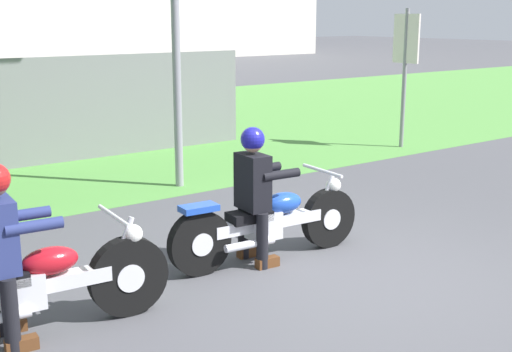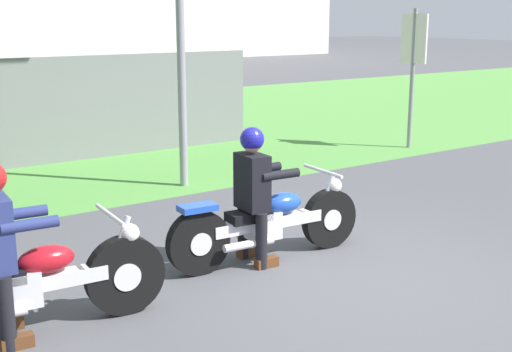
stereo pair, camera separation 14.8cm
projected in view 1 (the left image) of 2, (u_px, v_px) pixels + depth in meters
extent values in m
plane|color=#4C4C51|center=(352.00, 283.00, 6.39)|extent=(120.00, 120.00, 0.00)
cube|color=#549342|center=(18.00, 138.00, 13.95)|extent=(60.00, 12.00, 0.01)
cylinder|color=black|center=(328.00, 218.00, 7.33)|extent=(0.65, 0.17, 0.64)
cylinder|color=silver|center=(328.00, 218.00, 7.33)|extent=(0.24, 0.16, 0.22)
cylinder|color=black|center=(199.00, 243.00, 6.52)|extent=(0.65, 0.17, 0.64)
cylinder|color=silver|center=(199.00, 243.00, 6.52)|extent=(0.24, 0.16, 0.22)
cube|color=silver|center=(268.00, 222.00, 6.90)|extent=(1.26, 0.25, 0.12)
cube|color=silver|center=(264.00, 225.00, 6.88)|extent=(0.34, 0.27, 0.28)
ellipsoid|color=#1E47B2|center=(282.00, 203.00, 6.95)|extent=(0.46, 0.28, 0.22)
cube|color=black|center=(249.00, 216.00, 6.77)|extent=(0.46, 0.28, 0.10)
cube|color=#1E47B2|center=(199.00, 208.00, 6.44)|extent=(0.38, 0.23, 0.06)
cylinder|color=silver|center=(325.00, 196.00, 7.24)|extent=(0.26, 0.07, 0.53)
cylinder|color=silver|center=(322.00, 171.00, 7.15)|extent=(0.09, 0.66, 0.04)
sphere|color=white|center=(334.00, 185.00, 7.27)|extent=(0.16, 0.16, 0.16)
cylinder|color=silver|center=(250.00, 244.00, 6.66)|extent=(0.55, 0.13, 0.08)
cylinder|color=black|center=(244.00, 231.00, 6.99)|extent=(0.12, 0.12, 0.57)
cube|color=#593319|center=(249.00, 252.00, 7.07)|extent=(0.25, 0.12, 0.10)
cylinder|color=black|center=(262.00, 241.00, 6.69)|extent=(0.12, 0.12, 0.57)
cube|color=#593319|center=(267.00, 262.00, 6.77)|extent=(0.25, 0.12, 0.10)
cube|color=black|center=(253.00, 182.00, 6.71)|extent=(0.25, 0.40, 0.56)
cylinder|color=black|center=(262.00, 168.00, 6.94)|extent=(0.43, 0.13, 0.09)
cylinder|color=black|center=(281.00, 175.00, 6.66)|extent=(0.43, 0.13, 0.09)
sphere|color=#D8A884|center=(253.00, 142.00, 6.61)|extent=(0.20, 0.20, 0.20)
sphere|color=navy|center=(253.00, 139.00, 6.61)|extent=(0.24, 0.24, 0.24)
cylinder|color=black|center=(128.00, 276.00, 5.64)|extent=(0.69, 0.18, 0.68)
cylinder|color=silver|center=(128.00, 276.00, 5.64)|extent=(0.25, 0.16, 0.24)
cube|color=silver|center=(28.00, 287.00, 5.20)|extent=(1.30, 0.25, 0.12)
cube|color=silver|center=(22.00, 291.00, 5.18)|extent=(0.34, 0.27, 0.28)
ellipsoid|color=#B2141E|center=(50.00, 261.00, 5.25)|extent=(0.46, 0.28, 0.22)
cylinder|color=silver|center=(121.00, 249.00, 5.55)|extent=(0.26, 0.07, 0.53)
cylinder|color=silver|center=(114.00, 216.00, 5.46)|extent=(0.09, 0.66, 0.04)
sphere|color=white|center=(133.00, 234.00, 5.59)|extent=(0.16, 0.16, 0.16)
cylinder|color=black|center=(0.00, 299.00, 5.29)|extent=(0.12, 0.12, 0.59)
cube|color=#593319|center=(11.00, 326.00, 5.37)|extent=(0.25, 0.12, 0.10)
cylinder|color=black|center=(11.00, 316.00, 4.99)|extent=(0.12, 0.12, 0.59)
cube|color=#593319|center=(22.00, 344.00, 5.08)|extent=(0.25, 0.12, 0.10)
cylinder|color=navy|center=(23.00, 215.00, 5.24)|extent=(0.43, 0.13, 0.09)
cylinder|color=navy|center=(34.00, 226.00, 4.96)|extent=(0.43, 0.13, 0.09)
cylinder|color=gray|center=(404.00, 79.00, 12.74)|extent=(0.08, 0.08, 2.60)
cube|color=silver|center=(406.00, 39.00, 12.56)|extent=(0.04, 0.60, 0.90)
cube|color=slate|center=(67.00, 110.00, 11.55)|extent=(7.00, 0.06, 1.80)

